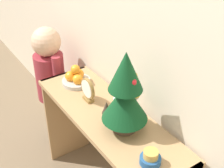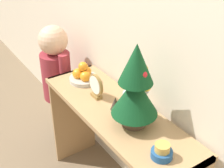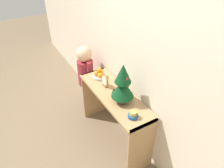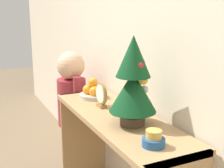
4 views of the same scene
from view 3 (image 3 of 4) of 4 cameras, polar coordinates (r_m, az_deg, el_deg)
name	(u,v)px [view 3 (image 3 of 4)]	position (r m, az deg, el deg)	size (l,w,h in m)	color
ground_plane	(102,143)	(3.08, -2.67, -15.18)	(12.00, 12.00, 0.00)	#7A664C
back_wall	(133,53)	(2.46, 5.52, 7.99)	(7.00, 0.05, 2.50)	beige
console_table	(114,105)	(2.72, 0.61, -5.59)	(1.19, 0.39, 0.77)	tan
mini_tree	(123,84)	(2.36, 2.84, 0.06)	(0.25, 0.25, 0.48)	#4C3828
fruit_bowl	(99,74)	(2.88, -3.35, 2.55)	(0.20, 0.20, 0.14)	#B7B2A8
singing_bowl	(133,115)	(2.29, 5.49, -8.08)	(0.11, 0.11, 0.08)	#235189
desk_clock	(105,81)	(2.68, -1.84, 0.76)	(0.14, 0.04, 0.16)	olive
figurine	(114,90)	(2.59, 0.53, -1.68)	(0.06, 0.06, 0.08)	#382D23
child_figure	(85,71)	(3.28, -6.96, 3.51)	(0.37, 0.24, 1.05)	#38384C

